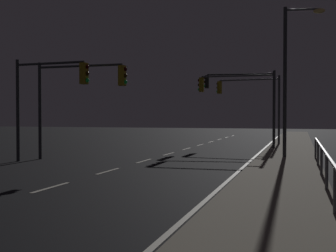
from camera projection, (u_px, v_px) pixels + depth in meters
ground_plane at (148, 160)px, 20.95m from camera, size 112.00×112.00×0.00m
sidewalk_right at (286, 163)px, 19.01m from camera, size 2.88×77.00×0.14m
lane_markings_center at (169, 154)px, 24.29m from camera, size 0.14×50.00×0.01m
lane_edge_line at (258, 154)px, 24.29m from camera, size 0.14×53.00×0.01m
traffic_light_far_right at (238, 93)px, 27.56m from camera, size 4.98×0.36×4.85m
traffic_light_far_center at (49, 89)px, 19.72m from camera, size 3.91×0.37×4.82m
traffic_light_near_right at (243, 91)px, 31.46m from camera, size 5.18×0.92×5.34m
traffic_light_near_left at (79, 89)px, 20.71m from camera, size 4.80×0.34×4.82m
traffic_light_far_left at (250, 95)px, 32.02m from camera, size 4.79×0.72×4.99m
street_lamp_mid_block at (291, 67)px, 21.01m from camera, size 1.95×0.48×7.36m
barrier_fence at (330, 169)px, 10.26m from camera, size 0.09×21.60×0.98m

